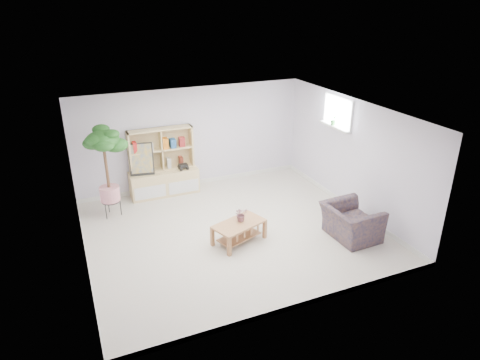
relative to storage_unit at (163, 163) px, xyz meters
name	(u,v)px	position (x,y,z in m)	size (l,w,h in m)	color
floor	(232,231)	(0.79, -2.24, -0.79)	(5.50, 5.00, 0.01)	beige
ceiling	(231,113)	(0.79, -2.24, 1.61)	(5.50, 5.00, 0.01)	white
walls	(232,176)	(0.79, -2.24, 0.41)	(5.51, 5.01, 2.40)	silver
baseboard	(232,229)	(0.79, -2.24, -0.74)	(5.50, 5.00, 0.10)	white
window	(338,112)	(3.52, -1.64, 1.21)	(0.10, 0.98, 0.68)	silver
window_sill	(335,127)	(3.46, -1.64, 0.89)	(0.14, 1.00, 0.04)	white
storage_unit	(163,163)	(0.00, 0.00, 0.00)	(1.57, 0.53, 1.57)	tan
poster	(141,159)	(-0.49, -0.04, 0.17)	(0.53, 0.12, 0.73)	yellow
toy_truck	(183,166)	(0.44, -0.11, -0.12)	(0.29, 0.20, 0.15)	black
coffee_table	(239,232)	(0.77, -2.65, -0.59)	(0.97, 0.53, 0.40)	#A2663B
table_plant	(241,214)	(0.84, -2.58, -0.25)	(0.24, 0.21, 0.27)	#245B2F
floor_tree	(107,173)	(-1.30, -0.62, 0.19)	(0.72, 0.72, 1.94)	#1B4A20
armchair	(351,220)	(2.80, -3.34, -0.41)	(1.01, 0.88, 0.75)	#0F1A3E
sill_plant	(333,120)	(3.46, -1.57, 1.03)	(0.13, 0.10, 0.23)	#1B4A20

